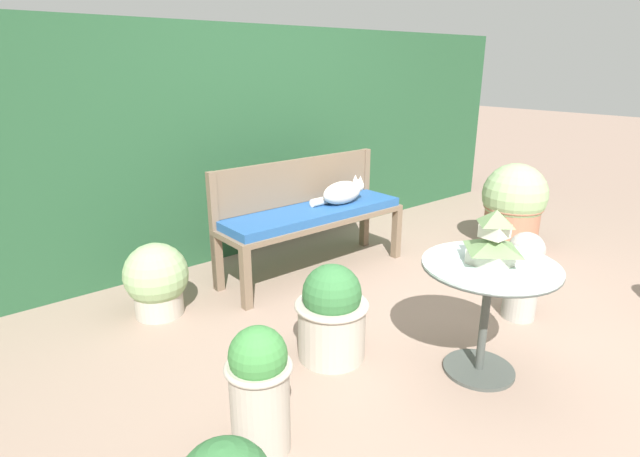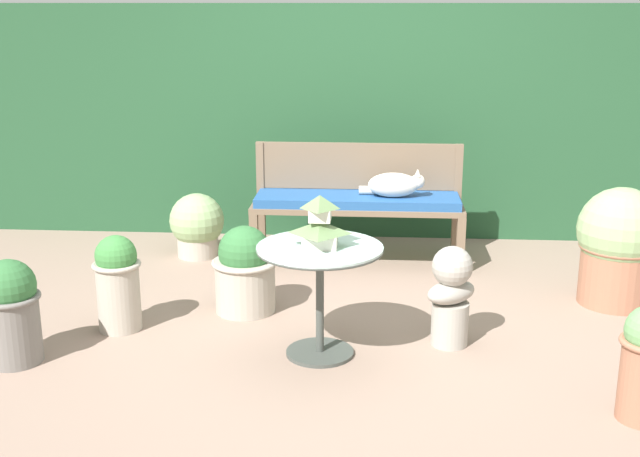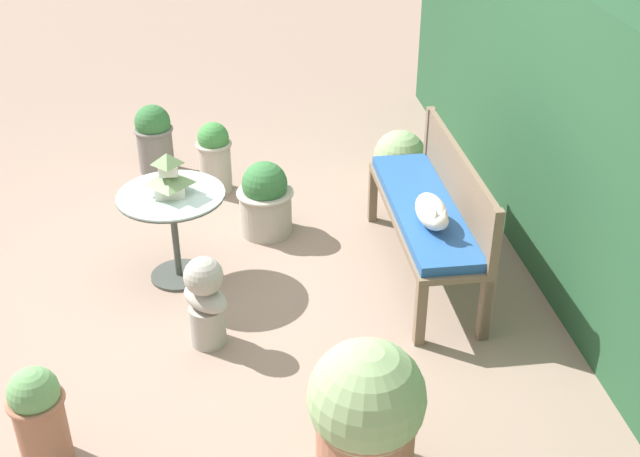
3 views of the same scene
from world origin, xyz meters
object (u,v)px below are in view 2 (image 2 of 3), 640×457
object	(u,v)px
potted_plant_path_edge	(197,226)
potted_plant_patio_mid	(620,246)
patio_table	(320,270)
potted_plant_table_far	(118,281)
cat	(394,185)
pagoda_birdhouse	(320,225)
potted_plant_bench_right	(245,271)
potted_plant_bench_left	(11,310)
garden_bench	(357,205)
garden_bust	(451,294)

from	to	relation	value
potted_plant_path_edge	potted_plant_patio_mid	world-z (taller)	potted_plant_patio_mid
patio_table	potted_plant_table_far	xyz separation A→B (m)	(-1.21, 0.27, -0.19)
potted_plant_patio_mid	cat	bearing A→B (deg)	155.10
pagoda_birdhouse	cat	bearing A→B (deg)	74.99
potted_plant_bench_right	potted_plant_bench_left	size ratio (longest dim) A/B	0.95
garden_bench	patio_table	distance (m)	1.62
potted_plant_path_edge	garden_bust	bearing A→B (deg)	-40.64
potted_plant_bench_left	potted_plant_table_far	xyz separation A→B (m)	(0.43, 0.49, 0.00)
patio_table	potted_plant_table_far	size ratio (longest dim) A/B	1.18
potted_plant_patio_mid	potted_plant_table_far	distance (m)	3.13
garden_bench	potted_plant_bench_left	distance (m)	2.57
patio_table	potted_plant_path_edge	bearing A→B (deg)	121.67
potted_plant_table_far	patio_table	bearing A→B (deg)	-12.71
garden_bust	garden_bench	bearing A→B (deg)	71.95
garden_bust	potted_plant_table_far	bearing A→B (deg)	137.78
garden_bench	potted_plant_path_edge	size ratio (longest dim) A/B	3.15
patio_table	cat	bearing A→B (deg)	74.99
patio_table	pagoda_birdhouse	size ratio (longest dim) A/B	2.43
garden_bust	potted_plant_bench_right	world-z (taller)	garden_bust
patio_table	garden_bust	bearing A→B (deg)	14.59
garden_bust	potted_plant_bench_left	bearing A→B (deg)	149.92
garden_bench	potted_plant_table_far	size ratio (longest dim) A/B	2.66
potted_plant_path_edge	potted_plant_patio_mid	xyz separation A→B (m)	(2.91, -0.80, 0.15)
garden_bust	potted_plant_bench_right	xyz separation A→B (m)	(-1.24, 0.43, -0.04)
potted_plant_bench_right	garden_bust	bearing A→B (deg)	-19.20
garden_bench	patio_table	size ratio (longest dim) A/B	2.25
potted_plant_path_edge	potted_plant_table_far	distance (m)	1.46
cat	garden_bench	bearing A→B (deg)	171.96
cat	potted_plant_patio_mid	world-z (taller)	potted_plant_patio_mid
pagoda_birdhouse	potted_plant_patio_mid	distance (m)	2.10
patio_table	potted_plant_patio_mid	xyz separation A→B (m)	(1.85, 0.92, -0.10)
potted_plant_patio_mid	patio_table	bearing A→B (deg)	-153.51
potted_plant_path_edge	cat	bearing A→B (deg)	-5.46
pagoda_birdhouse	patio_table	bearing A→B (deg)	0.00
garden_bench	potted_plant_table_far	distance (m)	1.92
cat	potted_plant_table_far	xyz separation A→B (m)	(-1.64, -1.31, -0.31)
cat	potted_plant_path_edge	size ratio (longest dim) A/B	0.97
potted_plant_table_far	potted_plant_bench_left	bearing A→B (deg)	-131.23
cat	potted_plant_patio_mid	size ratio (longest dim) A/B	0.62
potted_plant_bench_left	potted_plant_table_far	distance (m)	0.65
cat	potted_plant_patio_mid	distance (m)	1.59
patio_table	pagoda_birdhouse	xyz separation A→B (m)	(0.00, 0.00, 0.25)
garden_bust	potted_plant_patio_mid	distance (m)	1.34
potted_plant_patio_mid	potted_plant_table_far	xyz separation A→B (m)	(-3.06, -0.65, -0.09)
garden_bust	potted_plant_path_edge	size ratio (longest dim) A/B	1.19
cat	potted_plant_bench_left	distance (m)	2.75
potted_plant_patio_mid	potted_plant_bench_left	bearing A→B (deg)	-161.99
patio_table	potted_plant_bench_left	world-z (taller)	patio_table
garden_bust	potted_plant_bench_left	world-z (taller)	garden_bust
pagoda_birdhouse	garden_bust	xyz separation A→B (m)	(0.73, 0.19, -0.44)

